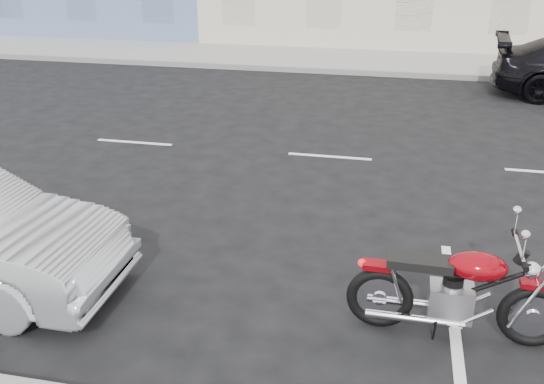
{
  "coord_description": "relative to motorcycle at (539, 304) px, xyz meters",
  "views": [
    {
      "loc": [
        -0.84,
        -10.88,
        4.08
      ],
      "look_at": [
        -2.36,
        -3.64,
        0.8
      ],
      "focal_mm": 40.0,
      "sensor_mm": 36.0,
      "label": 1
    }
  ],
  "objects": [
    {
      "name": "motorcycle",
      "position": [
        0.0,
        0.0,
        0.0
      ],
      "size": [
        2.3,
        0.76,
        1.15
      ],
      "rotation": [
        0.0,
        0.0,
        -0.01
      ],
      "color": "black",
      "rests_on": "ground"
    },
    {
      "name": "curb_far",
      "position": [
        -5.76,
        12.23,
        -0.45
      ],
      "size": [
        80.0,
        0.12,
        0.16
      ],
      "primitive_type": "cube",
      "color": "gray",
      "rests_on": "ground"
    },
    {
      "name": "sidewalk_far",
      "position": [
        -5.76,
        13.93,
        -0.45
      ],
      "size": [
        80.0,
        3.4,
        0.15
      ],
      "primitive_type": "cube",
      "color": "gray",
      "rests_on": "ground"
    },
    {
      "name": "ground",
      "position": [
        -0.76,
        5.23,
        -0.53
      ],
      "size": [
        120.0,
        120.0,
        0.0
      ],
      "primitive_type": "plane",
      "color": "black",
      "rests_on": "ground"
    }
  ]
}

